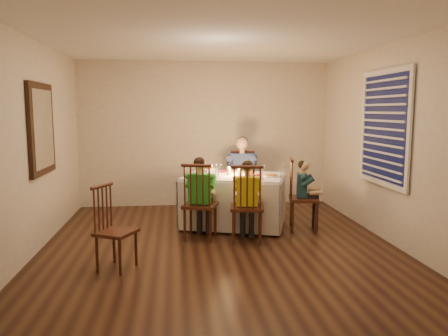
{
  "coord_description": "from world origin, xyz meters",
  "views": [
    {
      "loc": [
        -0.55,
        -5.43,
        1.74
      ],
      "look_at": [
        0.08,
        0.15,
        0.99
      ],
      "focal_mm": 35.0,
      "sensor_mm": 36.0,
      "label": 1
    }
  ],
  "objects": [
    {
      "name": "ground",
      "position": [
        0.0,
        0.0,
        0.0
      ],
      "size": [
        5.0,
        5.0,
        0.0
      ],
      "primitive_type": "plane",
      "color": "black",
      "rests_on": "ground"
    },
    {
      "name": "wall_left",
      "position": [
        -2.25,
        0.0,
        1.3
      ],
      "size": [
        0.02,
        5.0,
        2.6
      ],
      "primitive_type": "cube",
      "color": "beige",
      "rests_on": "ground"
    },
    {
      "name": "wall_right",
      "position": [
        2.25,
        0.0,
        1.3
      ],
      "size": [
        0.02,
        5.0,
        2.6
      ],
      "primitive_type": "cube",
      "color": "beige",
      "rests_on": "ground"
    },
    {
      "name": "wall_back",
      "position": [
        0.0,
        2.5,
        1.3
      ],
      "size": [
        4.5,
        0.02,
        2.6
      ],
      "primitive_type": "cube",
      "color": "beige",
      "rests_on": "ground"
    },
    {
      "name": "ceiling",
      "position": [
        0.0,
        0.0,
        2.6
      ],
      "size": [
        5.0,
        5.0,
        0.0
      ],
      "primitive_type": "plane",
      "color": "white",
      "rests_on": "wall_back"
    },
    {
      "name": "dining_table",
      "position": [
        0.33,
        0.96,
        0.55
      ],
      "size": [
        1.73,
        1.47,
        0.74
      ],
      "rotation": [
        0.0,
        0.0,
        -0.32
      ],
      "color": "silver",
      "rests_on": "ground"
    },
    {
      "name": "chair_adult",
      "position": [
        0.57,
        1.76,
        0.0
      ],
      "size": [
        0.51,
        0.49,
        1.05
      ],
      "primitive_type": null,
      "rotation": [
        0.0,
        0.0,
        -0.22
      ],
      "color": "#36150E",
      "rests_on": "ground"
    },
    {
      "name": "chair_near_left",
      "position": [
        -0.22,
        0.33,
        0.0
      ],
      "size": [
        0.53,
        0.51,
        1.05
      ],
      "primitive_type": null,
      "rotation": [
        0.0,
        0.0,
        2.86
      ],
      "color": "#36150E",
      "rests_on": "ground"
    },
    {
      "name": "chair_near_right",
      "position": [
        0.39,
        0.13,
        0.0
      ],
      "size": [
        0.49,
        0.48,
        1.05
      ],
      "primitive_type": null,
      "rotation": [
        0.0,
        0.0,
        2.97
      ],
      "color": "#36150E",
      "rests_on": "ground"
    },
    {
      "name": "chair_end",
      "position": [
        1.29,
        0.6,
        0.0
      ],
      "size": [
        0.49,
        0.51,
        1.05
      ],
      "primitive_type": null,
      "rotation": [
        0.0,
        0.0,
        1.36
      ],
      "color": "#36150E",
      "rests_on": "ground"
    },
    {
      "name": "chair_extra",
      "position": [
        -1.2,
        -0.7,
        0.0
      ],
      "size": [
        0.5,
        0.51,
        0.93
      ],
      "primitive_type": null,
      "rotation": [
        0.0,
        0.0,
        1.09
      ],
      "color": "#36150E",
      "rests_on": "ground"
    },
    {
      "name": "adult",
      "position": [
        0.57,
        1.76,
        0.0
      ],
      "size": [
        0.57,
        0.54,
        1.29
      ],
      "primitive_type": null,
      "rotation": [
        0.0,
        0.0,
        -0.22
      ],
      "color": "navy",
      "rests_on": "ground"
    },
    {
      "name": "child_green",
      "position": [
        -0.22,
        0.33,
        0.0
      ],
      "size": [
        0.47,
        0.44,
        1.12
      ],
      "primitive_type": null,
      "rotation": [
        0.0,
        0.0,
        2.86
      ],
      "color": "green",
      "rests_on": "ground"
    },
    {
      "name": "child_yellow",
      "position": [
        0.39,
        0.13,
        0.0
      ],
      "size": [
        0.42,
        0.39,
        1.09
      ],
      "primitive_type": null,
      "rotation": [
        0.0,
        0.0,
        2.97
      ],
      "color": "yellow",
      "rests_on": "ground"
    },
    {
      "name": "child_teal",
      "position": [
        1.29,
        0.6,
        0.0
      ],
      "size": [
        0.36,
        0.38,
        1.02
      ],
      "primitive_type": null,
      "rotation": [
        0.0,
        0.0,
        1.36
      ],
      "color": "#18363D",
      "rests_on": "ground"
    },
    {
      "name": "setting_adult",
      "position": [
        0.4,
        1.24,
        0.78
      ],
      "size": [
        0.33,
        0.33,
        0.02
      ],
      "primitive_type": "cylinder",
      "rotation": [
        0.0,
        0.0,
        -0.32
      ],
      "color": "white",
      "rests_on": "dining_table"
    },
    {
      "name": "setting_green",
      "position": [
        -0.1,
        0.79,
        0.78
      ],
      "size": [
        0.33,
        0.33,
        0.02
      ],
      "primitive_type": "cylinder",
      "rotation": [
        0.0,
        0.0,
        -0.32
      ],
      "color": "white",
      "rests_on": "dining_table"
    },
    {
      "name": "setting_yellow",
      "position": [
        0.5,
        0.61,
        0.78
      ],
      "size": [
        0.33,
        0.33,
        0.02
      ],
      "primitive_type": "cylinder",
      "rotation": [
        0.0,
        0.0,
        -0.32
      ],
      "color": "white",
      "rests_on": "dining_table"
    },
    {
      "name": "setting_teal",
      "position": [
        0.84,
        0.75,
        0.78
      ],
      "size": [
        0.33,
        0.33,
        0.02
      ],
      "primitive_type": "cylinder",
      "rotation": [
        0.0,
        0.0,
        -0.32
      ],
      "color": "white",
      "rests_on": "dining_table"
    },
    {
      "name": "candle_left",
      "position": [
        0.25,
        0.99,
        0.82
      ],
      "size": [
        0.06,
        0.06,
        0.1
      ],
      "primitive_type": "cylinder",
      "color": "white",
      "rests_on": "dining_table"
    },
    {
      "name": "candle_right",
      "position": [
        0.41,
        0.94,
        0.82
      ],
      "size": [
        0.06,
        0.06,
        0.1
      ],
      "primitive_type": "cylinder",
      "color": "white",
      "rests_on": "dining_table"
    },
    {
      "name": "squash",
      "position": [
        -0.13,
        1.43,
        0.81
      ],
      "size": [
        0.09,
        0.09,
        0.09
      ],
      "primitive_type": "sphere",
      "color": "yellow",
      "rests_on": "dining_table"
    },
    {
      "name": "orange_fruit",
      "position": [
        0.57,
        0.94,
        0.81
      ],
      "size": [
        0.08,
        0.08,
        0.08
      ],
      "primitive_type": "sphere",
      "color": "orange",
      "rests_on": "dining_table"
    },
    {
      "name": "serving_bowl",
      "position": [
        -0.0,
        1.41,
        0.79
      ],
      "size": [
        0.21,
        0.21,
        0.05
      ],
      "primitive_type": "imported",
      "rotation": [
        0.0,
        0.0,
        0.01
      ],
      "color": "white",
      "rests_on": "dining_table"
    },
    {
      "name": "wall_mirror",
      "position": [
        -2.22,
        0.3,
        1.5
      ],
      "size": [
        0.06,
        0.95,
        1.15
      ],
      "color": "black",
      "rests_on": "wall_left"
    },
    {
      "name": "window_blinds",
      "position": [
        2.21,
        0.1,
        1.5
      ],
      "size": [
        0.07,
        1.34,
        1.54
      ],
      "color": "#0D1236",
      "rests_on": "wall_right"
    }
  ]
}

